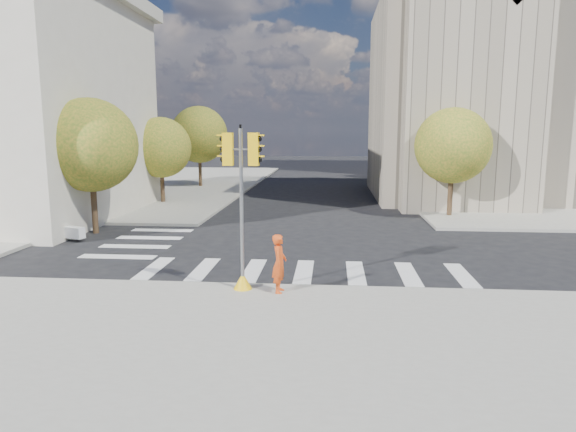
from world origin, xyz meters
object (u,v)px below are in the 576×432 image
object	(u,v)px
photographer	(279,263)
planter_wall	(33,228)
lamp_far	(413,134)
lamp_near	(447,135)
traffic_signal	(242,221)

from	to	relation	value
photographer	planter_wall	size ratio (longest dim) A/B	0.29
photographer	lamp_far	bearing A→B (deg)	-11.76
lamp_near	planter_wall	bearing A→B (deg)	-152.14
lamp_near	traffic_signal	size ratio (longest dim) A/B	1.65
lamp_near	photographer	bearing A→B (deg)	-114.78
planter_wall	traffic_signal	bearing A→B (deg)	-15.63
lamp_far	planter_wall	distance (m)	32.99
lamp_far	photographer	bearing A→B (deg)	-104.82
planter_wall	photographer	bearing A→B (deg)	-13.80
photographer	planter_wall	xyz separation A→B (m)	(-12.32, 7.71, -0.62)
lamp_far	photographer	distance (m)	34.12
photographer	traffic_signal	bearing A→B (deg)	82.85
lamp_near	lamp_far	world-z (taller)	same
traffic_signal	planter_wall	xyz separation A→B (m)	(-11.18, 7.50, -1.85)
lamp_near	photographer	world-z (taller)	lamp_near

